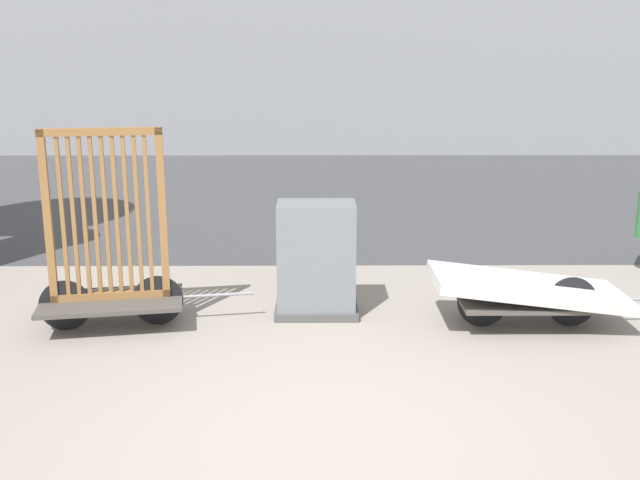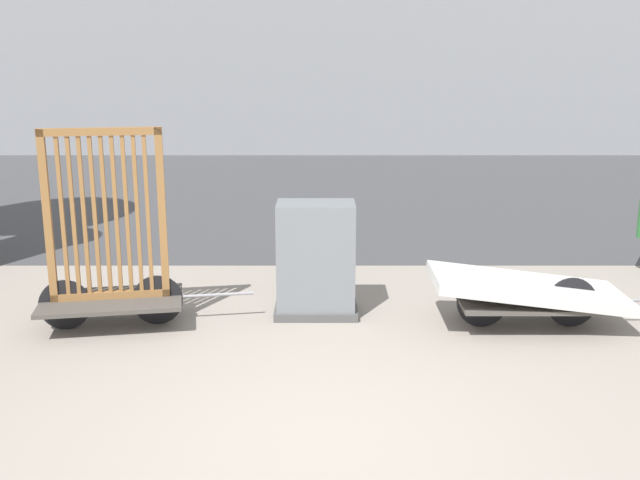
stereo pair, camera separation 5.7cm
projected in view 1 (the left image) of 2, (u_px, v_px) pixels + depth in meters
The scene contains 5 objects.
ground_plane at pixel (322, 438), 5.12m from camera, with size 60.00×60.00×0.00m, color gray.
road_strip at pixel (317, 191), 14.35m from camera, with size 56.00×10.41×0.01m.
bike_cart_with_bedframe at pixel (110, 262), 7.06m from camera, with size 2.07×1.00×1.91m.
bike_cart_with_mattress at pixel (528, 291), 7.16m from camera, with size 2.29×0.86×0.55m.
utility_cabinet at pixel (316, 263), 7.45m from camera, with size 0.83×0.55×1.14m.
Camera 1 is at (-0.05, -4.64, 2.55)m, focal length 42.00 mm.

